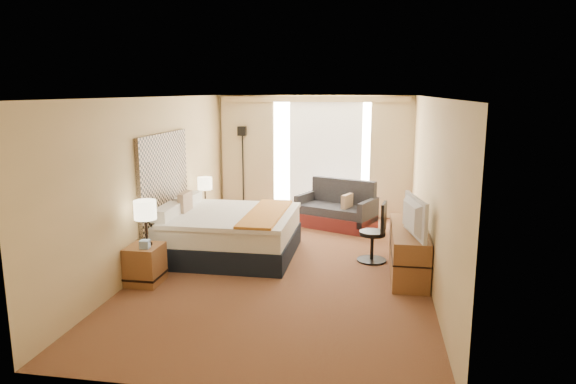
% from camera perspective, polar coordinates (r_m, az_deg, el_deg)
% --- Properties ---
extents(floor, '(4.20, 7.00, 0.02)m').
position_cam_1_polar(floor, '(8.11, -0.06, -8.20)').
color(floor, '#4F1F16').
rests_on(floor, ground).
extents(ceiling, '(4.20, 7.00, 0.02)m').
position_cam_1_polar(ceiling, '(7.65, -0.06, 10.50)').
color(ceiling, white).
rests_on(ceiling, wall_back).
extents(wall_back, '(4.20, 0.02, 2.60)m').
position_cam_1_polar(wall_back, '(11.20, 2.93, 4.03)').
color(wall_back, '#E2C08A').
rests_on(wall_back, ground).
extents(wall_front, '(4.20, 0.02, 2.60)m').
position_cam_1_polar(wall_front, '(4.46, -7.63, -7.08)').
color(wall_front, '#E2C08A').
rests_on(wall_front, ground).
extents(wall_left, '(0.02, 7.00, 2.60)m').
position_cam_1_polar(wall_left, '(8.38, -14.37, 1.27)').
color(wall_left, '#E2C08A').
rests_on(wall_left, ground).
extents(wall_right, '(0.02, 7.00, 2.60)m').
position_cam_1_polar(wall_right, '(7.71, 15.51, 0.38)').
color(wall_right, '#E2C08A').
rests_on(wall_right, ground).
extents(headboard, '(0.06, 1.85, 1.50)m').
position_cam_1_polar(headboard, '(8.55, -13.58, 1.36)').
color(headboard, black).
rests_on(headboard, wall_left).
extents(nightstand_left, '(0.45, 0.52, 0.55)m').
position_cam_1_polar(nightstand_left, '(7.61, -15.59, -7.76)').
color(nightstand_left, olive).
rests_on(nightstand_left, floor).
extents(nightstand_right, '(0.45, 0.52, 0.55)m').
position_cam_1_polar(nightstand_right, '(9.83, -9.46, -3.21)').
color(nightstand_right, olive).
rests_on(nightstand_right, floor).
extents(media_dresser, '(0.50, 1.80, 0.70)m').
position_cam_1_polar(media_dresser, '(7.92, 13.20, -6.32)').
color(media_dresser, olive).
rests_on(media_dresser, floor).
extents(window, '(2.30, 0.02, 2.30)m').
position_cam_1_polar(window, '(11.14, 4.20, 4.08)').
color(window, white).
rests_on(window, wall_back).
extents(curtains, '(4.12, 0.19, 2.56)m').
position_cam_1_polar(curtains, '(11.08, 2.85, 4.52)').
color(curtains, beige).
rests_on(curtains, floor).
extents(bed, '(2.14, 1.95, 1.04)m').
position_cam_1_polar(bed, '(8.59, -6.64, -4.51)').
color(bed, black).
rests_on(bed, floor).
extents(loveseat, '(1.69, 1.32, 0.94)m').
position_cam_1_polar(loveseat, '(10.35, 5.48, -2.18)').
color(loveseat, maroon).
rests_on(loveseat, floor).
extents(floor_lamp, '(0.24, 0.24, 1.94)m').
position_cam_1_polar(floor_lamp, '(11.28, -5.06, 4.40)').
color(floor_lamp, black).
rests_on(floor_lamp, floor).
extents(desk_chair, '(0.47, 0.47, 0.97)m').
position_cam_1_polar(desk_chair, '(8.31, 9.71, -4.77)').
color(desk_chair, black).
rests_on(desk_chair, floor).
extents(lamp_left, '(0.31, 0.31, 0.65)m').
position_cam_1_polar(lamp_left, '(7.39, -15.59, -2.03)').
color(lamp_left, black).
rests_on(lamp_left, nightstand_left).
extents(lamp_right, '(0.27, 0.27, 0.56)m').
position_cam_1_polar(lamp_right, '(9.68, -9.23, 0.89)').
color(lamp_right, black).
rests_on(lamp_right, nightstand_right).
extents(tissue_box, '(0.14, 0.14, 0.12)m').
position_cam_1_polar(tissue_box, '(7.39, -15.62, -5.61)').
color(tissue_box, '#95B7E6').
rests_on(tissue_box, nightstand_left).
extents(telephone, '(0.24, 0.20, 0.08)m').
position_cam_1_polar(telephone, '(9.84, -9.11, -1.30)').
color(telephone, black).
rests_on(telephone, nightstand_right).
extents(television, '(0.33, 0.97, 0.56)m').
position_cam_1_polar(television, '(7.32, 13.24, -2.66)').
color(television, black).
rests_on(television, media_dresser).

